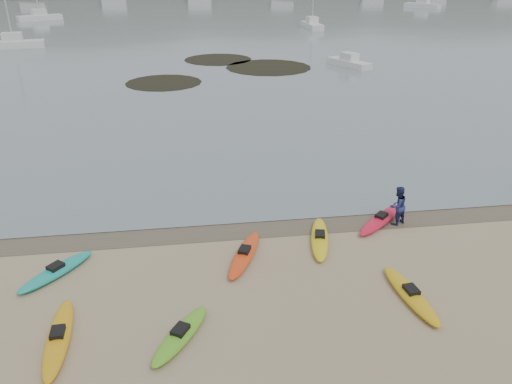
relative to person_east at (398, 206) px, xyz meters
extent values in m
plane|color=tan|center=(-6.08, 0.95, -0.89)|extent=(600.00, 600.00, 0.00)
plane|color=brown|center=(-6.08, 0.65, -0.88)|extent=(60.00, 60.00, 0.00)
ellipsoid|color=gold|center=(-1.61, -5.22, -0.72)|extent=(1.07, 3.59, 0.34)
ellipsoid|color=teal|center=(-13.93, -2.04, -0.72)|extent=(2.63, 2.98, 0.34)
ellipsoid|color=gold|center=(-13.08, -5.76, -0.72)|extent=(0.89, 3.83, 0.34)
ellipsoid|color=#61B323|center=(-9.41, -6.16, -0.72)|extent=(2.18, 2.93, 0.34)
ellipsoid|color=#E84114|center=(-6.93, -1.87, -0.72)|extent=(2.02, 3.56, 0.34)
ellipsoid|color=red|center=(-0.62, 0.15, -0.72)|extent=(3.17, 3.00, 0.34)
ellipsoid|color=yellow|center=(-3.72, -1.09, -0.72)|extent=(1.52, 3.60, 0.34)
imported|color=navy|center=(0.00, 0.00, 0.00)|extent=(1.06, 0.97, 1.77)
cylinder|color=black|center=(-10.85, 29.62, -0.86)|extent=(7.18, 7.18, 0.04)
cylinder|color=black|center=(0.19, 35.60, -0.86)|extent=(9.24, 9.24, 0.04)
cylinder|color=black|center=(-4.89, 41.02, -0.86)|extent=(7.85, 7.85, 0.04)
cube|color=silver|center=(-30.94, 53.20, -0.35)|extent=(7.87, 3.35, 1.07)
cube|color=silver|center=(8.94, 34.83, -0.49)|extent=(3.81, 5.80, 0.79)
cube|color=silver|center=(13.06, 68.21, -0.37)|extent=(2.41, 7.45, 1.03)
cube|color=silver|center=(-35.88, 87.62, -0.32)|extent=(8.21, 5.96, 1.14)
cube|color=silver|center=(49.58, 104.17, -0.28)|extent=(7.41, 8.11, 1.20)
ellipsoid|color=#384235|center=(-51.08, 195.95, -18.89)|extent=(220.00, 120.00, 80.00)
ellipsoid|color=#384235|center=(28.92, 190.95, -16.19)|extent=(200.00, 110.00, 68.00)
ellipsoid|color=#384235|center=(113.92, 200.95, -17.99)|extent=(230.00, 130.00, 76.00)
camera|label=1|loc=(-8.81, -18.31, 9.67)|focal=35.00mm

